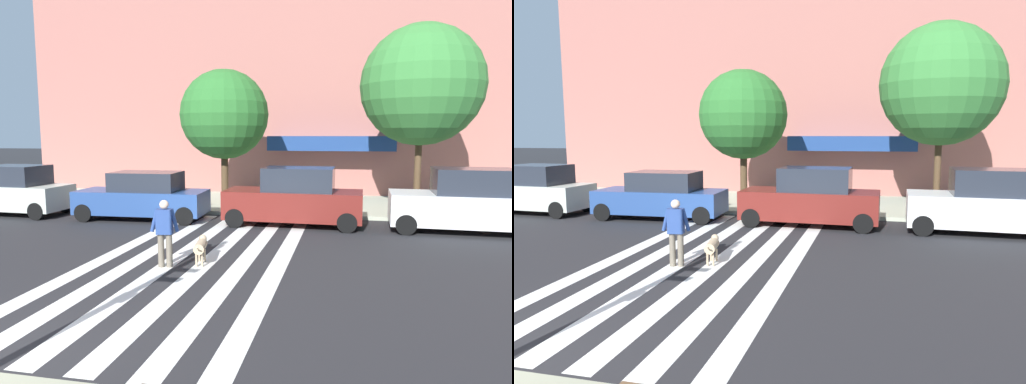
{
  "view_description": "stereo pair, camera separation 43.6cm",
  "coord_description": "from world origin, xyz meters",
  "views": [
    {
      "loc": [
        5.0,
        -4.76,
        3.19
      ],
      "look_at": [
        2.39,
        8.06,
        1.53
      ],
      "focal_mm": 32.03,
      "sensor_mm": 36.0,
      "label": 1
    },
    {
      "loc": [
        5.42,
        -4.67,
        3.19
      ],
      "look_at": [
        2.39,
        8.06,
        1.53
      ],
      "focal_mm": 32.03,
      "sensor_mm": 36.0,
      "label": 2
    }
  ],
  "objects": [
    {
      "name": "parked_car_behind_first",
      "position": [
        -2.52,
        11.02,
        0.87
      ],
      "size": [
        4.87,
        2.04,
        1.8
      ],
      "color": "navy",
      "rests_on": "ground_plane"
    },
    {
      "name": "crosswalk_stripes",
      "position": [
        1.12,
        6.25,
        0.0
      ],
      "size": [
        4.95,
        11.89,
        0.01
      ],
      "color": "silver",
      "rests_on": "ground_plane"
    },
    {
      "name": "pedestrian_dog_walker",
      "position": [
        0.71,
        5.31,
        0.93
      ],
      "size": [
        0.71,
        0.3,
        1.64
      ],
      "color": "#6B6051",
      "rests_on": "ground_plane"
    },
    {
      "name": "dog_on_leash",
      "position": [
        1.46,
        5.77,
        0.44
      ],
      "size": [
        0.38,
        1.08,
        0.65
      ],
      "color": "tan",
      "rests_on": "ground_plane"
    },
    {
      "name": "street_tree_middle",
      "position": [
        7.61,
        13.62,
        5.01
      ],
      "size": [
        4.53,
        4.53,
        7.13
      ],
      "color": "#4C3823",
      "rests_on": "sidewalk_far"
    },
    {
      "name": "parked_car_fourth_in_line",
      "position": [
        8.85,
        11.01,
        0.99
      ],
      "size": [
        4.87,
        2.14,
        2.1
      ],
      "color": "silver",
      "rests_on": "ground_plane"
    },
    {
      "name": "sidewalk_far",
      "position": [
        0.0,
        15.49,
        0.07
      ],
      "size": [
        80.0,
        6.0,
        0.15
      ],
      "primitive_type": "cube",
      "color": "#A9B19A",
      "rests_on": "ground_plane"
    },
    {
      "name": "parked_car_near_curb",
      "position": [
        -8.05,
        11.01,
        0.93
      ],
      "size": [
        4.46,
        2.08,
        1.97
      ],
      "color": "#B6BEB2",
      "rests_on": "ground_plane"
    },
    {
      "name": "ground_plane",
      "position": [
        0.0,
        6.25,
        0.0
      ],
      "size": [
        160.0,
        160.0,
        0.0
      ],
      "primitive_type": "plane",
      "color": "#232326"
    },
    {
      "name": "parked_car_third_in_line",
      "position": [
        3.17,
        11.01,
        0.96
      ],
      "size": [
        4.8,
        2.0,
        2.05
      ],
      "color": "maroon",
      "rests_on": "ground_plane"
    },
    {
      "name": "street_tree_nearest",
      "position": [
        -0.14,
        13.88,
        4.0
      ],
      "size": [
        3.72,
        3.72,
        5.72
      ],
      "color": "#4C3823",
      "rests_on": "sidewalk_far"
    }
  ]
}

